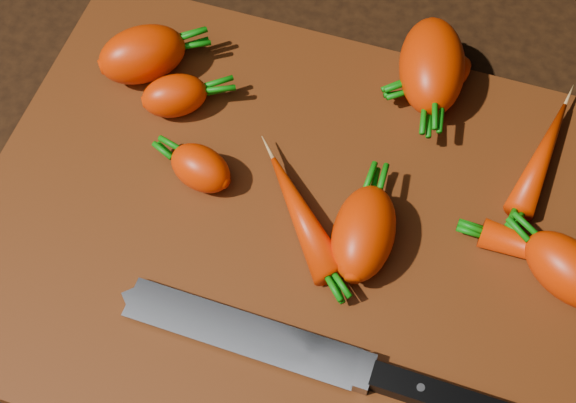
% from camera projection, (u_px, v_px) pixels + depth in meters
% --- Properties ---
extents(ground, '(2.00, 2.00, 0.01)m').
position_uv_depth(ground, '(284.00, 232.00, 0.66)').
color(ground, black).
extents(cutting_board, '(0.50, 0.40, 0.01)m').
position_uv_depth(cutting_board, '(284.00, 226.00, 0.65)').
color(cutting_board, '#522209').
rests_on(cutting_board, ground).
extents(carrot_0, '(0.09, 0.09, 0.05)m').
position_uv_depth(carrot_0, '(142.00, 54.00, 0.70)').
color(carrot_0, red).
rests_on(carrot_0, cutting_board).
extents(carrot_1, '(0.06, 0.05, 0.04)m').
position_uv_depth(carrot_1, '(201.00, 168.00, 0.65)').
color(carrot_1, red).
rests_on(carrot_1, cutting_board).
extents(carrot_2, '(0.08, 0.11, 0.06)m').
position_uv_depth(carrot_2, '(432.00, 66.00, 0.69)').
color(carrot_2, red).
rests_on(carrot_2, cutting_board).
extents(carrot_3, '(0.05, 0.08, 0.05)m').
position_uv_depth(carrot_3, '(364.00, 233.00, 0.62)').
color(carrot_3, red).
rests_on(carrot_3, cutting_board).
extents(carrot_4, '(0.07, 0.07, 0.04)m').
position_uv_depth(carrot_4, '(438.00, 74.00, 0.70)').
color(carrot_4, red).
rests_on(carrot_4, cutting_board).
extents(carrot_5, '(0.07, 0.06, 0.04)m').
position_uv_depth(carrot_5, '(175.00, 96.00, 0.69)').
color(carrot_5, red).
rests_on(carrot_5, cutting_board).
extents(carrot_6, '(0.09, 0.08, 0.04)m').
position_uv_depth(carrot_6, '(568.00, 270.00, 0.60)').
color(carrot_6, red).
rests_on(carrot_6, cutting_board).
extents(carrot_7, '(0.04, 0.12, 0.02)m').
position_uv_depth(carrot_7, '(542.00, 156.00, 0.66)').
color(carrot_7, red).
rests_on(carrot_7, cutting_board).
extents(carrot_8, '(0.14, 0.03, 0.02)m').
position_uv_depth(carrot_8, '(567.00, 261.00, 0.62)').
color(carrot_8, red).
rests_on(carrot_8, cutting_board).
extents(carrot_9, '(0.10, 0.11, 0.03)m').
position_uv_depth(carrot_9, '(301.00, 215.00, 0.63)').
color(carrot_9, red).
rests_on(carrot_9, cutting_board).
extents(knife, '(0.29, 0.03, 0.02)m').
position_uv_depth(knife, '(263.00, 340.00, 0.59)').
color(knife, gray).
rests_on(knife, cutting_board).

